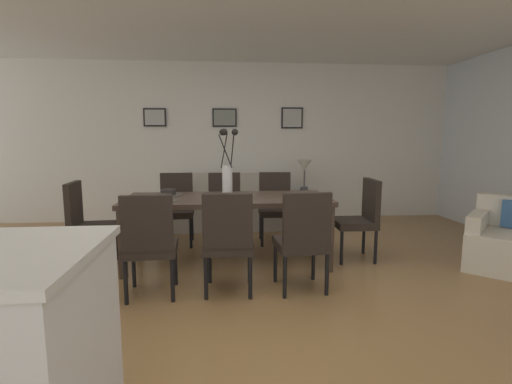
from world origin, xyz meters
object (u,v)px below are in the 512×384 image
Objects in this scene: dining_table at (228,203)px; bowl_near_right at (168,192)px; dining_chair_far_right at (225,205)px; bowl_far_left at (228,196)px; dining_chair_head_east at (361,215)px; bowl_near_left at (163,197)px; dining_chair_head_west at (86,220)px; sofa at (228,208)px; framed_picture_right at (292,118)px; centerpiece_vase at (227,171)px; dining_chair_near_left at (150,241)px; side_table at (304,208)px; framed_picture_center at (225,118)px; dining_chair_far_left at (228,238)px; dining_chair_mid_right at (275,204)px; dining_chair_near_right at (176,205)px; dining_chair_mid_left at (303,237)px; table_lamp at (305,169)px.

bowl_near_right is at bearing 163.11° from dining_table.
bowl_far_left is (0.03, -1.03, 0.27)m from dining_chair_far_right.
dining_chair_head_east is 2.19m from bowl_near_left.
bowl_near_left is at bearing -90.00° from bowl_near_right.
sofa is at bearing 49.62° from dining_chair_head_west.
centerpiece_vase is at bearing -116.30° from framed_picture_right.
sofa is at bearing 75.17° from dining_chair_near_left.
framed_picture_center reaches higher than side_table.
dining_chair_near_left is at bearing -178.34° from dining_chair_far_left.
dining_chair_mid_right is 1.25m from bowl_far_left.
dining_chair_near_right is at bearing 121.66° from bowl_far_left.
dining_chair_mid_left reaches higher than bowl_far_left.
dining_chair_far_left is (-0.01, -0.86, -0.16)m from dining_table.
dining_chair_mid_right is 1.98m from framed_picture_center.
dining_chair_far_right is 1.77× the size of side_table.
side_table is at bearing 55.50° from dining_table.
dining_table is at bearing 0.01° from dining_chair_head_west.
dining_chair_head_east is 5.41× the size of bowl_near_left.
side_table is 1.31× the size of framed_picture_center.
dining_chair_head_west is 0.91m from bowl_near_right.
dining_chair_head_west is at bearing 133.11° from dining_chair_near_left.
table_lamp is (-0.25, 1.83, 0.38)m from dining_chair_head_east.
framed_picture_right reaches higher than bowl_far_left.
dining_chair_mid_right is 1.22m from table_lamp.
framed_picture_right is at bearing 40.94° from dining_chair_head_west.
bowl_near_right is 0.09× the size of sofa.
bowl_far_left is at bearing 89.12° from dining_chair_far_left.
dining_chair_near_right is at bearing -114.74° from framed_picture_center.
dining_table is 0.84m from dining_chair_far_right.
dining_chair_head_east is 2.31× the size of framed_picture_center.
side_table is at bearing 46.61° from bowl_near_left.
framed_picture_center is at bearing 75.11° from bowl_near_left.
centerpiece_vase is 4.32× the size of bowl_far_left.
bowl_near_left is 1.00× the size of bowl_far_left.
dining_chair_far_right is (-0.01, 1.69, 0.00)m from dining_chair_far_left.
side_table is at bearing 97.89° from dining_chair_head_east.
dining_chair_far_right is at bearing -93.11° from sofa.
bowl_near_left is 0.43× the size of framed_picture_center.
bowl_near_right is at bearing 140.92° from dining_chair_mid_left.
dining_chair_head_east is (1.51, -0.00, -0.16)m from dining_table.
dining_chair_near_left is 1.80× the size of table_lamp.
framed_picture_center is at bearing 123.40° from dining_chair_head_east.
bowl_near_right is at bearing 90.00° from bowl_near_left.
centerpiece_vase is 0.73m from bowl_near_left.
centerpiece_vase reaches higher than dining_chair_head_east.
dining_table is 0.35m from centerpiece_vase.
bowl_far_left is 0.33× the size of table_lamp.
side_table is (1.91, 2.02, -0.52)m from bowl_near_left.
dining_chair_near_right is 1.00× the size of dining_chair_head_east.
bowl_near_left is at bearing -133.39° from table_lamp.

